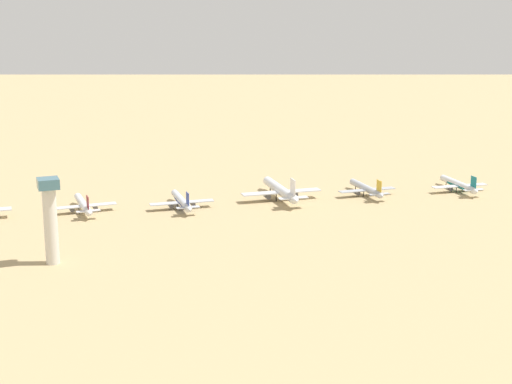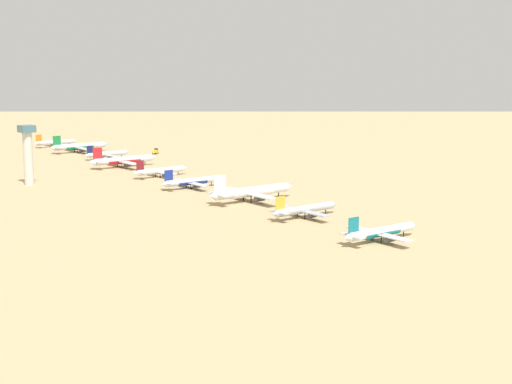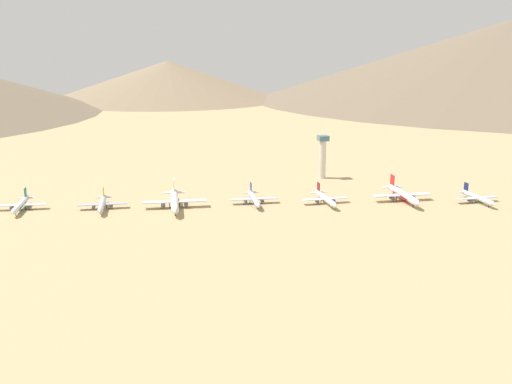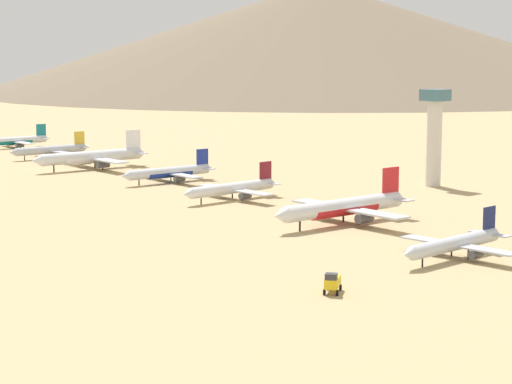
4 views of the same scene
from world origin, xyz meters
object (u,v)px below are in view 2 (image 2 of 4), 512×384
at_px(parked_jet_4, 160,171).
at_px(parked_jet_5, 123,160).
at_px(parked_jet_8, 55,142).
at_px(parked_jet_1, 304,209).
at_px(parked_jet_7, 79,146).
at_px(service_truck, 155,151).
at_px(control_tower, 28,152).
at_px(parked_jet_3, 192,181).
at_px(parked_jet_0, 380,232).
at_px(parked_jet_6, 107,154).
at_px(parked_jet_2, 252,192).

height_order(parked_jet_4, parked_jet_5, parked_jet_5).
bearing_deg(parked_jet_8, parked_jet_1, -97.65).
xyz_separation_m(parked_jet_1, parked_jet_7, (38.74, 268.23, 0.83)).
distance_m(service_truck, control_tower, 144.18).
bearing_deg(parked_jet_8, parked_jet_5, -98.47).
height_order(parked_jet_1, parked_jet_5, parked_jet_5).
bearing_deg(parked_jet_3, parked_jet_0, -97.01).
height_order(parked_jet_4, parked_jet_6, parked_jet_4).
bearing_deg(control_tower, parked_jet_6, 39.92).
relative_size(parked_jet_6, service_truck, 5.91).
bearing_deg(parked_jet_7, parked_jet_8, 85.76).
relative_size(parked_jet_1, parked_jet_5, 0.78).
xyz_separation_m(parked_jet_7, service_truck, (35.80, -44.01, -2.16)).
relative_size(parked_jet_4, parked_jet_8, 1.01).
bearing_deg(parked_jet_8, parked_jet_2, -97.30).
distance_m(parked_jet_3, parked_jet_6, 135.68).
relative_size(parked_jet_1, parked_jet_6, 1.05).
height_order(parked_jet_1, control_tower, control_tower).
height_order(parked_jet_6, parked_jet_8, parked_jet_8).
bearing_deg(parked_jet_5, parked_jet_1, -97.03).
distance_m(parked_jet_3, parked_jet_7, 182.02).
height_order(parked_jet_0, parked_jet_5, parked_jet_5).
bearing_deg(parked_jet_0, parked_jet_7, 81.47).
bearing_deg(parked_jet_5, parked_jet_4, -95.70).
height_order(parked_jet_3, parked_jet_8, parked_jet_3).
bearing_deg(parked_jet_7, parked_jet_3, -99.67).
distance_m(parked_jet_2, control_tower, 124.46).
xyz_separation_m(parked_jet_5, parked_jet_7, (16.68, 89.33, -0.09)).
bearing_deg(parked_jet_4, parked_jet_2, -96.41).
xyz_separation_m(parked_jet_2, parked_jet_8, (34.88, 272.17, -1.08)).
bearing_deg(parked_jet_1, parked_jet_0, -100.36).
bearing_deg(parked_jet_8, parked_jet_6, -94.53).
relative_size(parked_jet_3, parked_jet_5, 0.79).
height_order(parked_jet_0, parked_jet_6, parked_jet_0).
distance_m(parked_jet_5, parked_jet_6, 44.80).
xyz_separation_m(parked_jet_5, parked_jet_8, (20.03, 134.58, -0.93)).
relative_size(parked_jet_2, control_tower, 1.52).
distance_m(parked_jet_7, parked_jet_8, 45.39).
relative_size(parked_jet_2, parked_jet_3, 1.31).
bearing_deg(parked_jet_2, parked_jet_3, 88.86).
relative_size(service_truck, control_tower, 0.18).
xyz_separation_m(parked_jet_7, parked_jet_8, (3.35, 45.26, -0.83)).
bearing_deg(parked_jet_0, parked_jet_8, 82.00).
distance_m(parked_jet_1, parked_jet_4, 131.96).
bearing_deg(parked_jet_4, parked_jet_7, 81.11).
bearing_deg(parked_jet_6, parked_jet_3, -101.34).
xyz_separation_m(parked_jet_3, parked_jet_4, (9.10, 42.03, 0.03)).
relative_size(parked_jet_1, service_truck, 6.18).
xyz_separation_m(parked_jet_5, service_truck, (52.48, 45.32, -2.25)).
relative_size(parked_jet_4, parked_jet_5, 0.78).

